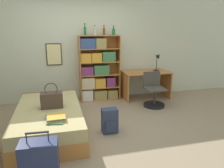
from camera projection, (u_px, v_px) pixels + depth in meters
ground_plane at (91, 126)px, 4.18m from camera, size 14.00×14.00×0.00m
wall_back at (79, 49)px, 5.50m from camera, size 10.00×0.09×2.60m
bed at (49, 119)px, 3.96m from camera, size 1.14×2.09×0.45m
handbag at (52, 100)px, 3.86m from camera, size 0.38×0.23×0.45m
book_stack_on_bed at (56, 118)px, 3.35m from camera, size 0.31×0.38×0.06m
suitcase at (40, 163)px, 2.59m from camera, size 0.45×0.29×0.67m
bookcase at (97, 71)px, 5.55m from camera, size 1.01×0.31×1.65m
bottle_green at (85, 31)px, 5.25m from camera, size 0.06×0.06×0.28m
bottle_brown at (95, 31)px, 5.27m from camera, size 0.07×0.07×0.24m
bottle_clear at (104, 31)px, 5.38m from camera, size 0.06×0.06×0.24m
bottle_blue at (114, 32)px, 5.37m from camera, size 0.08×0.08×0.22m
desk at (146, 80)px, 5.75m from camera, size 1.21×0.67×0.72m
desk_lamp at (158, 59)px, 5.76m from camera, size 0.20×0.15×0.48m
desk_chair at (154, 96)px, 5.22m from camera, size 0.50×0.50×0.80m
backpack at (110, 121)px, 3.88m from camera, size 0.28×0.22×0.44m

